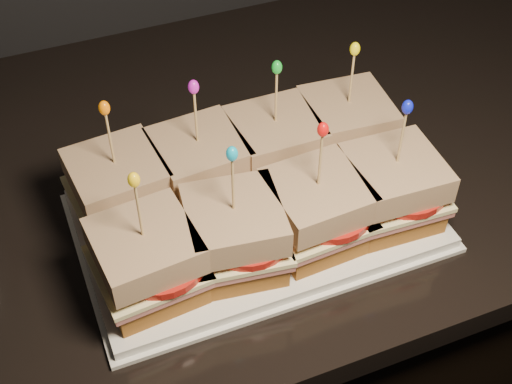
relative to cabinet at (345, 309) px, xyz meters
name	(u,v)px	position (x,y,z in m)	size (l,w,h in m)	color
cabinet	(345,309)	(0.00, 0.00, 0.00)	(2.41, 0.66, 0.86)	black
granite_slab	(373,123)	(0.00, 0.00, 0.45)	(2.45, 0.70, 0.04)	black
platter	(256,219)	(-0.24, -0.14, 0.47)	(0.41, 0.25, 0.02)	white
platter_rim	(256,223)	(-0.24, -0.14, 0.47)	(0.42, 0.26, 0.01)	white
sandwich_0_bread_bot	(123,207)	(-0.38, -0.08, 0.50)	(0.10, 0.10, 0.03)	#633110
sandwich_0_ham	(121,196)	(-0.38, -0.08, 0.51)	(0.11, 0.10, 0.01)	#BB6761
sandwich_0_cheese	(120,192)	(-0.38, -0.08, 0.52)	(0.11, 0.11, 0.01)	#FFF5AA
sandwich_0_tomato	(131,188)	(-0.37, -0.08, 0.53)	(0.10, 0.10, 0.01)	#B41B13
sandwich_0_bread_top	(117,173)	(-0.38, -0.08, 0.55)	(0.10, 0.10, 0.03)	brown
sandwich_0_pick	(111,141)	(-0.38, -0.08, 0.60)	(0.00, 0.00, 0.09)	tan
sandwich_0_frill	(104,108)	(-0.38, -0.08, 0.64)	(0.01, 0.01, 0.02)	orange
sandwich_1_bread_bot	(201,185)	(-0.29, -0.08, 0.50)	(0.10, 0.10, 0.03)	#633110
sandwich_1_ham	(200,175)	(-0.29, -0.08, 0.51)	(0.11, 0.10, 0.01)	#BB6761
sandwich_1_cheese	(200,170)	(-0.29, -0.08, 0.52)	(0.11, 0.11, 0.01)	#FFF5AA
sandwich_1_tomato	(211,166)	(-0.27, -0.08, 0.53)	(0.10, 0.10, 0.01)	#B41B13
sandwich_1_bread_top	(198,152)	(-0.29, -0.08, 0.55)	(0.10, 0.10, 0.03)	brown
sandwich_1_pick	(196,120)	(-0.29, -0.08, 0.60)	(0.00, 0.00, 0.09)	tan
sandwich_1_frill	(194,87)	(-0.29, -0.08, 0.64)	(0.01, 0.01, 0.02)	#C81BC5
sandwich_2_bread_bot	(274,165)	(-0.19, -0.08, 0.50)	(0.10, 0.10, 0.03)	#633110
sandwich_2_ham	(275,154)	(-0.19, -0.08, 0.51)	(0.11, 0.10, 0.01)	#BB6761
sandwich_2_cheese	(275,150)	(-0.19, -0.08, 0.52)	(0.11, 0.11, 0.01)	#FFF5AA
sandwich_2_tomato	(286,146)	(-0.18, -0.08, 0.53)	(0.10, 0.10, 0.01)	#B41B13
sandwich_2_bread_top	(275,132)	(-0.19, -0.08, 0.55)	(0.10, 0.10, 0.03)	brown
sandwich_2_pick	(276,100)	(-0.19, -0.08, 0.60)	(0.00, 0.00, 0.09)	tan
sandwich_2_frill	(277,67)	(-0.19, -0.08, 0.64)	(0.01, 0.01, 0.02)	green
sandwich_3_bread_bot	(344,146)	(-0.09, -0.08, 0.50)	(0.10, 0.10, 0.03)	#633110
sandwich_3_ham	(345,135)	(-0.09, -0.08, 0.51)	(0.11, 0.10, 0.01)	#BB6761
sandwich_3_cheese	(346,131)	(-0.09, -0.08, 0.52)	(0.11, 0.11, 0.01)	#FFF5AA
sandwich_3_tomato	(357,127)	(-0.08, -0.08, 0.53)	(0.10, 0.10, 0.01)	#B41B13
sandwich_3_bread_top	(348,113)	(-0.09, -0.08, 0.55)	(0.10, 0.10, 0.03)	brown
sandwich_3_pick	(351,81)	(-0.09, -0.08, 0.60)	(0.00, 0.00, 0.09)	tan
sandwich_3_frill	(355,49)	(-0.09, -0.08, 0.64)	(0.01, 0.01, 0.02)	#FEEB0C
sandwich_4_bread_bot	(150,279)	(-0.38, -0.19, 0.50)	(0.10, 0.10, 0.03)	#633110
sandwich_4_ham	(148,268)	(-0.38, -0.19, 0.51)	(0.11, 0.10, 0.01)	#BB6761
sandwich_4_cheese	(148,264)	(-0.38, -0.19, 0.52)	(0.11, 0.11, 0.01)	#FFF5AA
sandwich_4_tomato	(160,260)	(-0.37, -0.20, 0.53)	(0.10, 0.10, 0.01)	#B41B13
sandwich_4_bread_top	(145,246)	(-0.38, -0.19, 0.55)	(0.10, 0.10, 0.03)	brown
sandwich_4_pick	(139,214)	(-0.38, -0.19, 0.60)	(0.00, 0.00, 0.09)	tan
sandwich_4_frill	(134,180)	(-0.38, -0.19, 0.64)	(0.01, 0.01, 0.02)	yellow
sandwich_5_bread_bot	(235,253)	(-0.29, -0.19, 0.50)	(0.10, 0.10, 0.03)	#633110
sandwich_5_ham	(235,242)	(-0.29, -0.19, 0.51)	(0.11, 0.10, 0.01)	#BB6761
sandwich_5_cheese	(235,238)	(-0.29, -0.19, 0.52)	(0.11, 0.11, 0.01)	#FFF5AA
sandwich_5_tomato	(247,234)	(-0.27, -0.20, 0.53)	(0.10, 0.10, 0.01)	#B41B13
sandwich_5_bread_top	(234,220)	(-0.29, -0.19, 0.55)	(0.10, 0.10, 0.03)	brown
sandwich_5_pick	(233,187)	(-0.29, -0.19, 0.60)	(0.00, 0.00, 0.09)	tan
sandwich_5_frill	(232,154)	(-0.29, -0.19, 0.64)	(0.01, 0.01, 0.02)	#0E9DC5
sandwich_6_bread_bot	(314,229)	(-0.19, -0.19, 0.50)	(0.10, 0.10, 0.03)	#633110
sandwich_6_ham	(315,218)	(-0.19, -0.19, 0.51)	(0.11, 0.10, 0.01)	#BB6761
sandwich_6_cheese	(316,214)	(-0.19, -0.19, 0.52)	(0.11, 0.11, 0.01)	#FFF5AA
sandwich_6_tomato	(328,210)	(-0.18, -0.20, 0.53)	(0.10, 0.10, 0.01)	#B41B13
sandwich_6_bread_top	(317,195)	(-0.19, -0.19, 0.55)	(0.10, 0.10, 0.03)	brown
sandwich_6_pick	(320,163)	(-0.19, -0.19, 0.60)	(0.00, 0.00, 0.09)	tan
sandwich_6_frill	(323,130)	(-0.19, -0.19, 0.64)	(0.01, 0.01, 0.02)	red
sandwich_7_bread_bot	(389,206)	(-0.09, -0.19, 0.50)	(0.10, 0.10, 0.03)	#633110
sandwich_7_ham	(391,195)	(-0.09, -0.19, 0.51)	(0.11, 0.10, 0.01)	#BB6761
sandwich_7_cheese	(392,191)	(-0.09, -0.19, 0.52)	(0.11, 0.11, 0.01)	#FFF5AA
sandwich_7_tomato	(405,187)	(-0.08, -0.20, 0.53)	(0.10, 0.10, 0.01)	#B41B13
sandwich_7_bread_top	(395,172)	(-0.09, -0.19, 0.55)	(0.10, 0.10, 0.03)	brown
sandwich_7_pick	(401,140)	(-0.09, -0.19, 0.60)	(0.00, 0.00, 0.09)	tan
sandwich_7_frill	(408,107)	(-0.09, -0.19, 0.64)	(0.01, 0.01, 0.02)	#0E18D6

